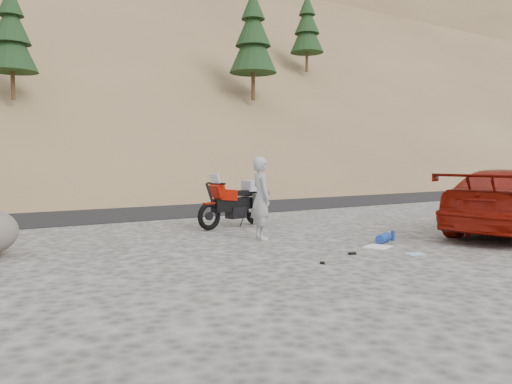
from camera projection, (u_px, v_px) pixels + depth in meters
ground at (304, 243)px, 10.66m from camera, size 140.00×140.00×0.00m
road at (154, 208)px, 18.27m from camera, size 120.00×7.00×0.05m
hillside at (24, 55)px, 44.47m from camera, size 120.00×73.00×46.72m
motorcycle at (237, 203)px, 13.28m from camera, size 2.41×1.04×1.45m
man at (261, 239)px, 11.23m from camera, size 0.59×0.76×1.86m
gear_white_cloth at (378, 247)px, 10.21m from camera, size 0.64×0.60×0.02m
gear_blue_mat at (384, 238)px, 10.75m from camera, size 0.54×0.39×0.20m
gear_bottle at (393, 236)px, 11.03m from camera, size 0.10×0.10×0.22m
gear_funnel at (467, 232)px, 11.65m from camera, size 0.17×0.17×0.19m
gear_glove_a at (352, 253)px, 9.43m from camera, size 0.16×0.14×0.04m
gear_glove_b at (322, 263)px, 8.59m from camera, size 0.12×0.13×0.03m
gear_blue_cloth at (415, 254)px, 9.46m from camera, size 0.36×0.29×0.01m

